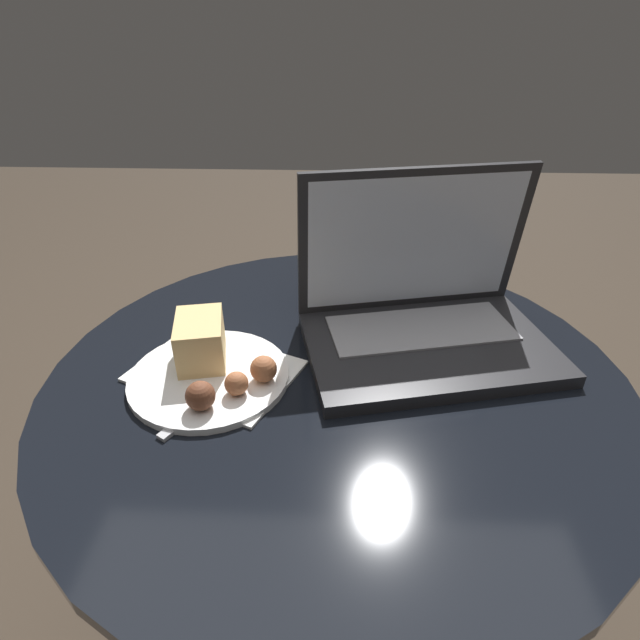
{
  "coord_description": "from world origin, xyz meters",
  "views": [
    {
      "loc": [
        0.0,
        -0.52,
        0.93
      ],
      "look_at": [
        -0.02,
        0.01,
        0.61
      ],
      "focal_mm": 28.0,
      "sensor_mm": 36.0,
      "label": 1
    }
  ],
  "objects": [
    {
      "name": "ground_plane",
      "position": [
        0.0,
        0.0,
        0.0
      ],
      "size": [
        6.0,
        6.0,
        0.0
      ],
      "primitive_type": "plane",
      "color": "#382D23"
    },
    {
      "name": "table",
      "position": [
        0.0,
        0.0,
        0.4
      ],
      "size": [
        0.74,
        0.74,
        0.54
      ],
      "color": "#9E9EA3",
      "rests_on": "ground_plane"
    },
    {
      "name": "napkin",
      "position": [
        -0.16,
        -0.01,
        0.54
      ],
      "size": [
        0.24,
        0.21,
        0.0
      ],
      "color": "white",
      "rests_on": "table"
    },
    {
      "name": "laptop",
      "position": [
        0.12,
        0.08,
        0.59
      ],
      "size": [
        0.36,
        0.28,
        0.23
      ],
      "color": "#232326",
      "rests_on": "table"
    },
    {
      "name": "beer_glass",
      "position": [
        -0.0,
        0.2,
        0.63
      ],
      "size": [
        0.07,
        0.07,
        0.19
      ],
      "color": "brown",
      "rests_on": "table"
    },
    {
      "name": "snack_plate",
      "position": [
        -0.16,
        -0.02,
        0.56
      ],
      "size": [
        0.2,
        0.2,
        0.07
      ],
      "color": "white",
      "rests_on": "table"
    },
    {
      "name": "fork",
      "position": [
        -0.14,
        -0.05,
        0.54
      ],
      "size": [
        0.11,
        0.16,
        0.0
      ],
      "color": "#B2B2B7",
      "rests_on": "table"
    }
  ]
}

